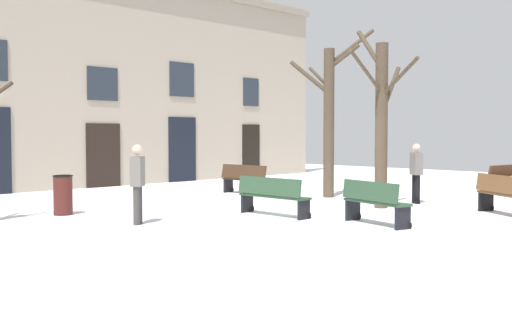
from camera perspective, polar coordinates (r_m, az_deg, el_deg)
ground_plane at (r=14.39m, az=5.40°, el=-4.95°), size 35.07×35.07×0.00m
building_facade at (r=21.90m, az=-14.77°, el=7.76°), size 21.92×0.60×7.73m
tree_center at (r=17.77m, az=6.96°, el=4.29°), size 2.10×1.94×5.02m
tree_right_of_center at (r=15.39m, az=11.78°, el=3.96°), size 2.49×2.38×4.63m
litter_bin at (r=14.50m, az=-17.83°, el=-3.16°), size 0.45×0.45×0.92m
bench_facing_shops at (r=20.66m, az=22.64°, el=-1.61°), size 1.62×0.66×0.88m
bench_near_lamp at (r=12.53m, az=11.17°, el=-3.92°), size 0.81×1.68×0.90m
bench_far_corner at (r=13.63m, az=1.57°, el=-3.37°), size 0.45×1.92×0.89m
bench_by_litter_bin at (r=14.89m, az=22.29°, el=-3.02°), size 1.18×1.52×0.93m
bench_back_to_back_right at (r=18.55m, az=-0.93°, el=-1.80°), size 0.59×1.83×0.91m
person_strolling at (r=12.57m, az=-11.16°, el=-1.91°), size 0.43×0.42×1.64m
person_by_shop_door at (r=16.62m, az=14.94°, el=-0.98°), size 0.40×0.44×1.60m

